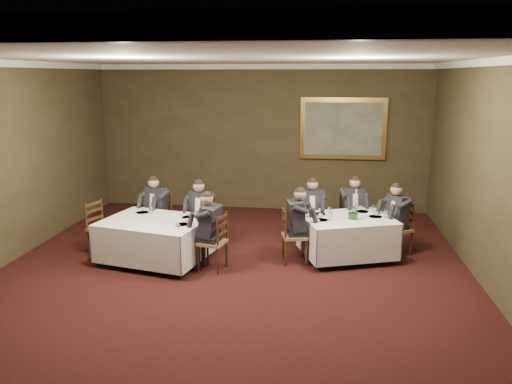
% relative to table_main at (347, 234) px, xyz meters
% --- Properties ---
extents(ground, '(10.00, 10.00, 0.00)m').
position_rel_table_main_xyz_m(ground, '(-1.94, -1.71, -0.45)').
color(ground, black).
rests_on(ground, ground).
extents(ceiling, '(8.00, 10.00, 0.10)m').
position_rel_table_main_xyz_m(ceiling, '(-1.94, -1.71, 3.05)').
color(ceiling, silver).
rests_on(ceiling, back_wall).
extents(back_wall, '(8.00, 0.10, 3.50)m').
position_rel_table_main_xyz_m(back_wall, '(-1.94, 3.29, 1.30)').
color(back_wall, '#34301A').
rests_on(back_wall, ground).
extents(right_wall, '(0.10, 10.00, 3.50)m').
position_rel_table_main_xyz_m(right_wall, '(2.06, -1.71, 1.30)').
color(right_wall, '#34301A').
rests_on(right_wall, ground).
extents(crown_molding, '(8.00, 10.00, 0.12)m').
position_rel_table_main_xyz_m(crown_molding, '(-1.94, -1.71, 2.99)').
color(crown_molding, white).
rests_on(crown_molding, back_wall).
extents(table_main, '(1.88, 1.65, 0.67)m').
position_rel_table_main_xyz_m(table_main, '(0.00, 0.00, 0.00)').
color(table_main, '#321E0D').
rests_on(table_main, ground).
extents(table_second, '(2.03, 1.70, 0.67)m').
position_rel_table_main_xyz_m(table_second, '(-3.38, -0.60, 0.00)').
color(table_second, '#321E0D').
rests_on(table_second, ground).
extents(chair_main_backleft, '(0.48, 0.46, 1.00)m').
position_rel_table_main_xyz_m(chair_main_backleft, '(-0.66, 0.62, -0.17)').
color(chair_main_backleft, olive).
rests_on(chair_main_backleft, ground).
extents(diner_main_backleft, '(0.45, 0.52, 1.35)m').
position_rel_table_main_xyz_m(diner_main_backleft, '(-0.66, 0.61, 0.06)').
color(diner_main_backleft, black).
rests_on(diner_main_backleft, chair_main_backleft).
extents(chair_main_backright, '(0.54, 0.52, 1.00)m').
position_rel_table_main_xyz_m(chair_main_backright, '(0.13, 0.90, -0.17)').
color(chair_main_backright, olive).
rests_on(chair_main_backright, ground).
extents(diner_main_backright, '(0.51, 0.57, 1.35)m').
position_rel_table_main_xyz_m(diner_main_backright, '(0.14, 0.89, 0.06)').
color(diner_main_backright, black).
rests_on(diner_main_backright, chair_main_backright).
extents(chair_main_endleft, '(0.50, 0.52, 1.00)m').
position_rel_table_main_xyz_m(chair_main_endleft, '(-0.94, -0.32, -0.17)').
color(chair_main_endleft, olive).
rests_on(chair_main_endleft, ground).
extents(diner_main_endleft, '(0.55, 0.49, 1.35)m').
position_rel_table_main_xyz_m(diner_main_endleft, '(-0.93, -0.32, 0.06)').
color(diner_main_endleft, black).
rests_on(diner_main_endleft, chair_main_endleft).
extents(chair_main_endright, '(0.59, 0.59, 1.00)m').
position_rel_table_main_xyz_m(chair_main_endright, '(0.94, 0.33, -0.17)').
color(chair_main_endright, olive).
rests_on(chair_main_endright, ground).
extents(diner_main_endright, '(0.62, 0.59, 1.35)m').
position_rel_table_main_xyz_m(diner_main_endright, '(0.93, 0.32, 0.06)').
color(diner_main_endright, black).
rests_on(diner_main_endright, chair_main_endright).
extents(chair_sec_backleft, '(0.57, 0.56, 1.00)m').
position_rel_table_main_xyz_m(chair_sec_backleft, '(-3.65, 0.39, -0.17)').
color(chair_sec_backleft, olive).
rests_on(chair_sec_backleft, ground).
extents(diner_sec_backleft, '(0.55, 0.60, 1.35)m').
position_rel_table_main_xyz_m(diner_sec_backleft, '(-3.65, 0.38, 0.06)').
color(diner_sec_backleft, black).
rests_on(diner_sec_backleft, chair_sec_backleft).
extents(chair_sec_backright, '(0.52, 0.51, 1.00)m').
position_rel_table_main_xyz_m(chair_sec_backright, '(-2.72, 0.19, -0.17)').
color(chair_sec_backright, olive).
rests_on(chair_sec_backright, ground).
extents(diner_sec_backright, '(0.50, 0.56, 1.35)m').
position_rel_table_main_xyz_m(diner_sec_backright, '(-2.72, 0.17, 0.06)').
color(diner_sec_backright, black).
rests_on(diner_sec_backright, chair_sec_backright).
extents(chair_sec_endright, '(0.51, 0.52, 1.00)m').
position_rel_table_main_xyz_m(chair_sec_endright, '(-2.29, -0.85, -0.17)').
color(chair_sec_endright, olive).
rests_on(chair_sec_endright, ground).
extents(diner_sec_endright, '(0.56, 0.49, 1.35)m').
position_rel_table_main_xyz_m(diner_sec_endright, '(-2.30, -0.84, 0.06)').
color(diner_sec_endright, black).
rests_on(diner_sec_endright, chair_sec_endright).
extents(chair_sec_endleft, '(0.56, 0.57, 1.00)m').
position_rel_table_main_xyz_m(chair_sec_endleft, '(-4.48, -0.35, -0.17)').
color(chair_sec_endleft, olive).
rests_on(chair_sec_endleft, ground).
extents(centerpiece, '(0.30, 0.27, 0.30)m').
position_rel_table_main_xyz_m(centerpiece, '(0.09, -0.09, 0.47)').
color(centerpiece, '#2D5926').
rests_on(centerpiece, table_main).
extents(candlestick, '(0.07, 0.07, 0.51)m').
position_rel_table_main_xyz_m(candlestick, '(0.14, 0.13, 0.50)').
color(candlestick, gold).
rests_on(candlestick, table_main).
extents(place_setting_table_main, '(0.33, 0.32, 0.14)m').
position_rel_table_main_xyz_m(place_setting_table_main, '(-0.45, 0.20, 0.35)').
color(place_setting_table_main, white).
rests_on(place_setting_table_main, table_main).
extents(place_setting_table_second, '(0.33, 0.31, 0.14)m').
position_rel_table_main_xyz_m(place_setting_table_second, '(-3.72, -0.11, 0.35)').
color(place_setting_table_second, white).
rests_on(place_setting_table_second, table_second).
extents(painting, '(2.01, 0.09, 1.45)m').
position_rel_table_main_xyz_m(painting, '(-0.00, 3.23, 1.57)').
color(painting, gold).
rests_on(painting, back_wall).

